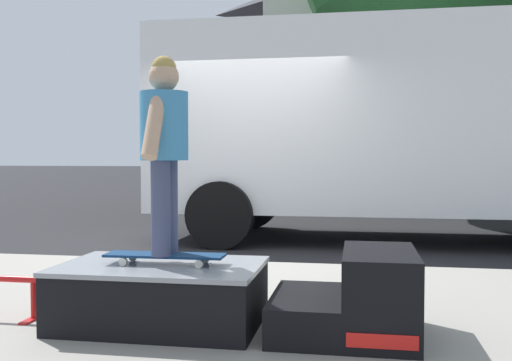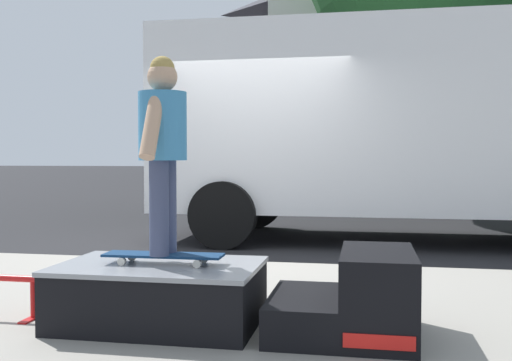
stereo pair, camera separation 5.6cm
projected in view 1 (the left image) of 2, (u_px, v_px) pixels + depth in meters
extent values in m
plane|color=black|center=(235.00, 263.00, 6.71)|extent=(140.00, 140.00, 0.00)
cube|color=gray|center=(138.00, 337.00, 3.76)|extent=(50.00, 5.00, 0.12)
cube|color=black|center=(161.00, 294.00, 3.83)|extent=(1.29, 0.83, 0.40)
cube|color=gray|center=(161.00, 266.00, 3.82)|extent=(1.31, 0.85, 0.03)
cube|color=black|center=(307.00, 314.00, 3.66)|extent=(0.44, 0.82, 0.24)
cube|color=black|center=(380.00, 293.00, 3.58)|extent=(0.44, 0.82, 0.53)
cube|color=red|center=(382.00, 342.00, 3.18)|extent=(0.39, 0.01, 0.08)
cylinder|color=red|center=(33.00, 300.00, 3.95)|extent=(0.04, 0.04, 0.27)
cube|color=red|center=(34.00, 318.00, 3.96)|extent=(0.06, 0.28, 0.01)
cube|color=navy|center=(165.00, 255.00, 3.80)|extent=(0.78, 0.22, 0.02)
cylinder|color=silver|center=(206.00, 259.00, 3.86)|extent=(0.05, 0.03, 0.05)
cylinder|color=silver|center=(199.00, 264.00, 3.68)|extent=(0.05, 0.03, 0.05)
cylinder|color=silver|center=(133.00, 257.00, 3.93)|extent=(0.05, 0.03, 0.05)
cylinder|color=silver|center=(123.00, 262.00, 3.75)|extent=(0.05, 0.03, 0.05)
cylinder|color=#3F4766|center=(168.00, 206.00, 3.87)|extent=(0.12, 0.12, 0.61)
cylinder|color=#3F4766|center=(161.00, 208.00, 3.71)|extent=(0.12, 0.12, 0.61)
cylinder|color=#3F8CBF|center=(164.00, 126.00, 3.77)|extent=(0.31, 0.31, 0.44)
cylinder|color=tan|center=(174.00, 129.00, 3.96)|extent=(0.10, 0.27, 0.42)
cylinder|color=tan|center=(154.00, 127.00, 3.58)|extent=(0.10, 0.27, 0.42)
sphere|color=tan|center=(164.00, 77.00, 3.76)|extent=(0.19, 0.19, 0.19)
sphere|color=tan|center=(164.00, 68.00, 3.75)|extent=(0.16, 0.16, 0.16)
cube|color=white|center=(330.00, 121.00, 8.64)|extent=(5.00, 2.35, 2.60)
cylinder|color=black|center=(252.00, 202.00, 10.09)|extent=(0.90, 0.28, 0.90)
cylinder|color=black|center=(220.00, 215.00, 7.78)|extent=(0.90, 0.28, 0.90)
cylinder|color=brown|center=(431.00, 123.00, 12.75)|extent=(0.56, 0.56, 3.90)
cube|color=silver|center=(420.00, 102.00, 18.74)|extent=(9.00, 7.50, 6.00)
cube|color=#B2ADA3|center=(436.00, 150.00, 14.87)|extent=(9.00, 0.50, 2.80)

